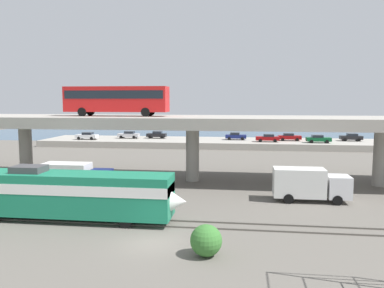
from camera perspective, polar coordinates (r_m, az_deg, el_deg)
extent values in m
plane|color=#605B54|center=(26.36, -5.80, -14.14)|extent=(260.00, 260.00, 0.00)
cube|color=#59544C|center=(29.35, -4.30, -11.84)|extent=(110.00, 0.12, 0.12)
cube|color=#59544C|center=(30.70, -3.73, -11.00)|extent=(110.00, 0.12, 0.12)
cube|color=#197A56|center=(31.95, -18.03, -6.86)|extent=(16.72, 3.00, 3.20)
cube|color=white|center=(31.83, -18.06, -5.85)|extent=(16.72, 3.04, 0.77)
cone|color=white|center=(29.45, -3.01, -8.31)|extent=(2.28, 2.85, 2.85)
cube|color=black|center=(29.52, -6.31, -5.88)|extent=(2.28, 2.70, 1.02)
cube|color=#3F3F42|center=(32.92, -22.62, -3.37)|extent=(2.40, 1.80, 0.50)
cylinder|color=black|center=(31.76, -8.19, -9.67)|extent=(0.96, 0.18, 0.96)
cylinder|color=black|center=(29.28, -9.65, -11.09)|extent=(0.96, 0.18, 0.96)
cylinder|color=black|center=(35.96, -24.60, -8.28)|extent=(0.96, 0.18, 0.96)
cube|color=#9E998E|center=(44.44, 0.08, 3.22)|extent=(96.00, 10.08, 1.23)
cylinder|color=#9E998E|center=(51.58, -23.01, -0.97)|extent=(1.50, 1.50, 6.16)
cylinder|color=#9E998E|center=(44.80, 0.08, -1.50)|extent=(1.50, 1.50, 6.16)
cylinder|color=#9E998E|center=(46.76, 25.72, -1.81)|extent=(1.50, 1.50, 6.16)
cube|color=red|center=(46.51, -10.91, 6.41)|extent=(12.00, 2.55, 2.90)
cube|color=black|center=(46.51, -10.93, 7.05)|extent=(11.52, 2.59, 0.93)
cube|color=black|center=(48.72, -17.62, 6.63)|extent=(0.08, 2.30, 1.74)
cylinder|color=black|center=(46.72, -15.69, 4.51)|extent=(1.00, 0.26, 1.00)
cylinder|color=black|center=(48.95, -14.57, 4.62)|extent=(1.00, 0.26, 1.00)
cylinder|color=black|center=(44.31, -6.79, 4.61)|extent=(1.00, 0.26, 1.00)
cylinder|color=black|center=(46.66, -6.05, 4.71)|extent=(1.00, 0.26, 1.00)
cube|color=navy|center=(39.62, -13.18, -5.12)|extent=(2.00, 2.30, 2.00)
cube|color=silver|center=(40.93, -17.79, -4.47)|extent=(4.60, 2.30, 2.60)
cylinder|color=black|center=(40.93, -12.98, -6.18)|extent=(0.88, 0.28, 0.88)
cylinder|color=black|center=(38.95, -14.12, -6.85)|extent=(0.88, 0.28, 0.88)
cylinder|color=black|center=(42.58, -18.33, -5.86)|extent=(0.88, 0.28, 0.88)
cylinder|color=black|center=(40.67, -19.68, -6.47)|extent=(0.88, 0.28, 0.88)
cube|color=silver|center=(38.07, 20.51, -5.83)|extent=(2.00, 2.30, 2.00)
cube|color=silver|center=(37.38, 15.27, -5.40)|extent=(4.60, 2.30, 2.60)
cylinder|color=black|center=(39.26, 19.68, -6.93)|extent=(0.88, 0.28, 0.88)
cylinder|color=black|center=(37.19, 20.39, -7.69)|extent=(0.88, 0.28, 0.88)
cylinder|color=black|center=(38.60, 13.51, -6.96)|extent=(0.88, 0.28, 0.88)
cylinder|color=black|center=(36.49, 13.86, -7.74)|extent=(0.88, 0.28, 0.88)
cube|color=#9E998E|center=(79.67, 3.37, 0.17)|extent=(70.21, 12.98, 1.24)
cube|color=#B7B7BC|center=(83.70, -9.21, 1.28)|extent=(4.47, 1.71, 0.70)
cube|color=#1E232B|center=(83.59, -9.07, 1.68)|extent=(1.97, 1.51, 0.48)
cylinder|color=black|center=(83.37, -10.28, 1.00)|extent=(0.64, 0.20, 0.64)
cylinder|color=black|center=(84.92, -9.94, 1.10)|extent=(0.64, 0.20, 0.64)
cylinder|color=black|center=(82.57, -8.45, 0.98)|extent=(0.64, 0.20, 0.64)
cylinder|color=black|center=(84.12, -8.14, 1.08)|extent=(0.64, 0.20, 0.64)
cube|color=#0C4C26|center=(77.53, 17.92, 0.65)|extent=(4.52, 1.83, 0.70)
cube|color=#1E232B|center=(77.43, 17.77, 1.09)|extent=(1.99, 1.61, 0.48)
cylinder|color=black|center=(78.67, 18.80, 0.44)|extent=(0.64, 0.20, 0.64)
cylinder|color=black|center=(76.98, 19.05, 0.31)|extent=(0.64, 0.20, 0.64)
cylinder|color=black|center=(78.18, 16.78, 0.48)|extent=(0.64, 0.20, 0.64)
cylinder|color=black|center=(76.47, 16.99, 0.34)|extent=(0.64, 0.20, 0.64)
cube|color=maroon|center=(76.92, 10.91, 0.80)|extent=(4.48, 1.73, 0.70)
cube|color=#1E232B|center=(76.88, 11.09, 1.24)|extent=(1.97, 1.52, 0.48)
cylinder|color=black|center=(76.07, 9.90, 0.50)|extent=(0.64, 0.20, 0.64)
cylinder|color=black|center=(77.70, 9.85, 0.62)|extent=(0.64, 0.20, 0.64)
cylinder|color=black|center=(76.23, 11.98, 0.47)|extent=(0.64, 0.20, 0.64)
cylinder|color=black|center=(77.86, 11.89, 0.59)|extent=(0.64, 0.20, 0.64)
cube|color=navy|center=(80.05, 6.40, 1.09)|extent=(4.20, 1.88, 0.70)
cube|color=#1E232B|center=(80.00, 6.26, 1.52)|extent=(1.85, 1.66, 0.48)
cylinder|color=black|center=(80.96, 7.34, 0.89)|extent=(0.64, 0.20, 0.64)
cylinder|color=black|center=(79.17, 7.33, 0.77)|extent=(0.64, 0.20, 0.64)
cylinder|color=black|center=(81.01, 5.49, 0.92)|extent=(0.64, 0.20, 0.64)
cylinder|color=black|center=(79.23, 5.44, 0.79)|extent=(0.64, 0.20, 0.64)
cube|color=black|center=(83.24, 22.11, 0.86)|extent=(4.17, 1.83, 0.70)
cube|color=#1E232B|center=(83.24, 22.27, 1.27)|extent=(1.84, 1.61, 0.48)
cylinder|color=black|center=(82.12, 21.38, 0.58)|extent=(0.64, 0.20, 0.64)
cylinder|color=black|center=(83.80, 21.10, 0.70)|extent=(0.64, 0.20, 0.64)
cylinder|color=black|center=(82.77, 23.12, 0.55)|extent=(0.64, 0.20, 0.64)
cylinder|color=black|center=(84.44, 22.81, 0.67)|extent=(0.64, 0.20, 0.64)
cube|color=maroon|center=(80.02, 13.99, 0.94)|extent=(4.48, 1.82, 0.70)
cube|color=#1E232B|center=(79.94, 13.84, 1.36)|extent=(1.97, 1.61, 0.48)
cylinder|color=black|center=(81.07, 14.89, 0.74)|extent=(0.64, 0.20, 0.64)
cylinder|color=black|center=(79.36, 15.05, 0.61)|extent=(0.64, 0.20, 0.64)
cylinder|color=black|center=(80.77, 12.94, 0.77)|extent=(0.64, 0.20, 0.64)
cylinder|color=black|center=(79.05, 13.05, 0.65)|extent=(0.64, 0.20, 0.64)
cube|color=black|center=(83.08, -5.18, 1.30)|extent=(4.09, 1.73, 0.70)
cube|color=#1E232B|center=(82.99, -5.04, 1.70)|extent=(1.80, 1.52, 0.48)
cylinder|color=black|center=(82.61, -6.16, 1.01)|extent=(0.64, 0.20, 0.64)
cylinder|color=black|center=(84.20, -5.89, 1.12)|extent=(0.64, 0.20, 0.64)
cylinder|color=black|center=(82.04, -4.44, 1.00)|extent=(0.64, 0.20, 0.64)
cylinder|color=black|center=(83.64, -4.20, 1.10)|extent=(0.64, 0.20, 0.64)
cube|color=silver|center=(82.84, -15.05, 1.09)|extent=(4.38, 1.84, 0.70)
cube|color=#1E232B|center=(82.71, -14.92, 1.50)|extent=(1.93, 1.62, 0.48)
cylinder|color=black|center=(82.61, -16.14, 0.80)|extent=(0.64, 0.20, 0.64)
cylinder|color=black|center=(84.21, -15.67, 0.92)|extent=(0.64, 0.20, 0.64)
cylinder|color=black|center=(81.55, -14.40, 0.78)|extent=(0.64, 0.20, 0.64)
cylinder|color=black|center=(83.17, -13.95, 0.90)|extent=(0.64, 0.20, 0.64)
cube|color=#385B7A|center=(102.58, 4.32, 1.20)|extent=(140.00, 36.00, 0.01)
sphere|color=#37732F|center=(23.93, 2.07, -13.84)|extent=(1.91, 1.91, 1.91)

